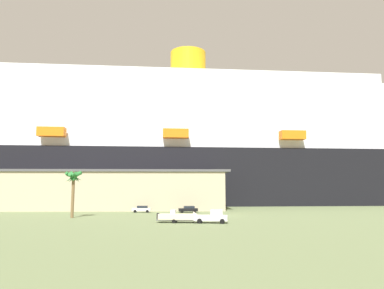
% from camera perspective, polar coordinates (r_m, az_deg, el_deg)
% --- Properties ---
extents(ground_plane, '(600.00, 600.00, 0.00)m').
position_cam_1_polar(ground_plane, '(105.57, 3.91, -10.20)').
color(ground_plane, '#66754C').
extents(cruise_ship, '(259.93, 55.48, 64.11)m').
position_cam_1_polar(cruise_ship, '(135.00, 12.52, -1.52)').
color(cruise_ship, black).
rests_on(cruise_ship, ground_plane).
extents(terminal_building, '(72.48, 20.60, 10.52)m').
position_cam_1_polar(terminal_building, '(100.96, -15.35, -7.12)').
color(terminal_building, '#B7A88C').
rests_on(terminal_building, ground_plane).
extents(pickup_truck, '(5.82, 2.87, 2.20)m').
position_cam_1_polar(pickup_truck, '(60.03, 3.30, -11.63)').
color(pickup_truck, silver).
rests_on(pickup_truck, ground_plane).
extents(small_boat_on_trailer, '(8.47, 2.85, 2.15)m').
position_cam_1_polar(small_boat_on_trailer, '(60.63, -1.82, -11.67)').
color(small_boat_on_trailer, '#595960').
rests_on(small_boat_on_trailer, ground_plane).
extents(palm_tree, '(3.57, 3.54, 9.24)m').
position_cam_1_polar(palm_tree, '(74.04, -18.68, -5.57)').
color(palm_tree, brown).
rests_on(palm_tree, ground_plane).
extents(parked_car_black_coupe, '(4.67, 2.45, 1.58)m').
position_cam_1_polar(parked_car_black_coupe, '(84.87, -0.60, -10.43)').
color(parked_car_black_coupe, black).
rests_on(parked_car_black_coupe, ground_plane).
extents(parked_car_white_van, '(4.44, 2.12, 1.58)m').
position_cam_1_polar(parked_car_white_van, '(86.47, -8.15, -10.30)').
color(parked_car_white_van, white).
rests_on(parked_car_white_van, ground_plane).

